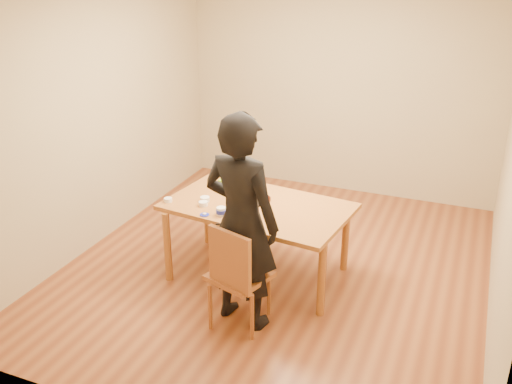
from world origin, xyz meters
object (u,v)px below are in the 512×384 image
at_px(cake_plate, 256,199).
at_px(cake, 256,195).
at_px(person, 241,222).
at_px(dining_table, 258,207).
at_px(dining_chair, 240,276).

height_order(cake_plate, cake, cake).
bearing_deg(person, dining_table, -68.17).
relative_size(dining_table, cake, 7.81).
height_order(dining_chair, cake_plate, cake_plate).
distance_m(dining_chair, cake_plate, 0.94).
bearing_deg(cake_plate, dining_chair, -76.57).
relative_size(dining_table, dining_chair, 3.81).
bearing_deg(cake_plate, dining_table, -57.54).
relative_size(dining_chair, cake, 2.05).
height_order(dining_chair, person, person).
relative_size(dining_chair, cake_plate, 1.58).
distance_m(cake, person, 0.85).
bearing_deg(person, dining_chair, 100.21).
xyz_separation_m(cake, person, (0.21, -0.82, 0.12)).
height_order(dining_table, person, person).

